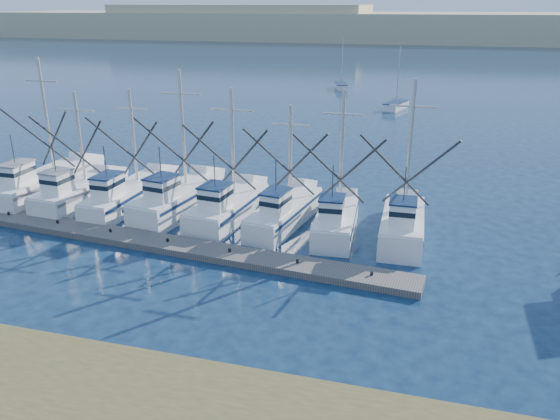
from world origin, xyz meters
name	(u,v)px	position (x,y,z in m)	size (l,w,h in m)	color
ground	(240,323)	(0.00, 0.00, 0.00)	(500.00, 500.00, 0.00)	#0C1D38
floating_dock	(168,244)	(-6.74, 6.54, 0.19)	(29.22, 1.95, 0.39)	#65605B
dune_ridge	(419,27)	(0.00, 210.00, 5.00)	(360.00, 60.00, 10.00)	tan
trawler_fleet	(190,203)	(-7.54, 11.51, 0.98)	(28.48, 9.14, 9.85)	white
sailboat_near	(396,105)	(2.79, 55.56, 0.50)	(3.20, 5.41, 8.10)	white
sailboat_far	(341,86)	(-7.42, 71.96, 0.50)	(2.92, 5.52, 8.10)	white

